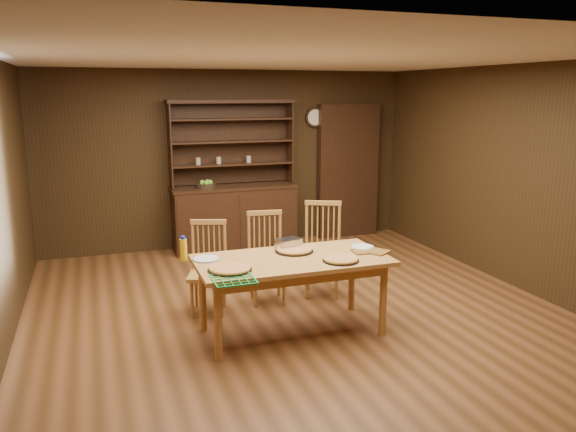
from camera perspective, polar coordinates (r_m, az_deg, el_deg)
name	(u,v)px	position (r m, az deg, el deg)	size (l,w,h in m)	color
floor	(299,315)	(5.96, 1.14, -9.98)	(6.00, 6.00, 0.00)	brown
room_shell	(300,165)	(5.56, 1.21, 5.24)	(6.00, 6.00, 6.00)	white
china_hutch	(234,209)	(8.32, -5.49, 0.75)	(1.84, 0.52, 2.17)	#331D11
doorway	(348,171)	(9.01, 6.07, 4.57)	(1.00, 0.18, 2.10)	#331D11
wall_clock	(315,117)	(8.76, 2.74, 9.99)	(0.30, 0.05, 0.30)	#331D11
dining_table	(292,267)	(5.32, 0.40, -5.18)	(1.81, 0.90, 0.75)	#B4743E
chair_left	(208,264)	(5.98, -8.09, -4.83)	(0.50, 0.48, 0.97)	#B5813E
chair_center	(266,254)	(6.21, -2.24, -3.88)	(0.46, 0.44, 1.00)	#B5813E
chair_right	(322,245)	(6.42, 3.51, -3.00)	(0.57, 0.56, 1.07)	#B5813E
pizza_left	(230,269)	(4.95, -5.93, -5.34)	(0.39, 0.39, 0.04)	black
pizza_right	(341,259)	(5.22, 5.38, -4.40)	(0.34, 0.34, 0.04)	black
pizza_center	(294,250)	(5.49, 0.64, -3.47)	(0.38, 0.38, 0.04)	black
cooling_rack	(233,279)	(4.71, -5.59, -6.38)	(0.34, 0.34, 0.02)	#0B973F
plate_left	(206,259)	(5.29, -8.30, -4.33)	(0.25, 0.25, 0.02)	silver
plate_right	(362,247)	(5.68, 7.55, -3.13)	(0.24, 0.24, 0.02)	silver
foil_dish	(289,243)	(5.62, 0.06, -2.78)	(0.23, 0.17, 0.09)	silver
juice_bottle	(183,249)	(5.27, -10.58, -3.34)	(0.07, 0.07, 0.23)	#FFB90D
pot_holder_a	(377,252)	(5.54, 9.04, -3.60)	(0.21, 0.21, 0.02)	#AF1417
pot_holder_b	(362,251)	(5.53, 7.57, -3.59)	(0.19, 0.19, 0.01)	#AF1417
fruit_bowl	(206,185)	(8.10, -8.32, 3.14)	(0.29, 0.29, 0.12)	black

